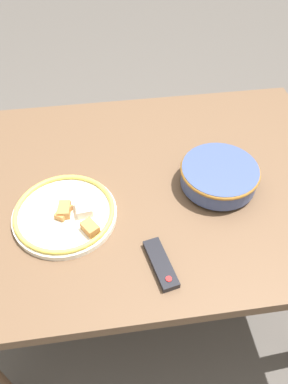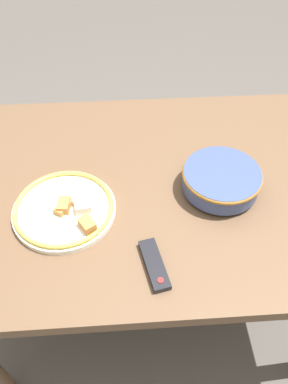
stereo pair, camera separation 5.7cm
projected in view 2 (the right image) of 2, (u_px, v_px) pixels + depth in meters
The scene contains 5 objects.
ground_plane at pixel (149, 288), 1.77m from camera, with size 8.00×8.00×0.00m, color #4C4742.
dining_table at pixel (151, 198), 1.29m from camera, with size 1.30×0.94×0.73m.
noodle_bowl at pixel (221, 179), 1.17m from camera, with size 0.25×0.25×0.08m.
food_plate at pixel (65, 209), 1.13m from camera, with size 0.31×0.31×0.05m.
tv_remote at pixel (154, 265), 1.01m from camera, with size 0.08×0.16×0.02m.
Camera 2 is at (0.08, 0.84, 1.62)m, focal length 35.00 mm.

